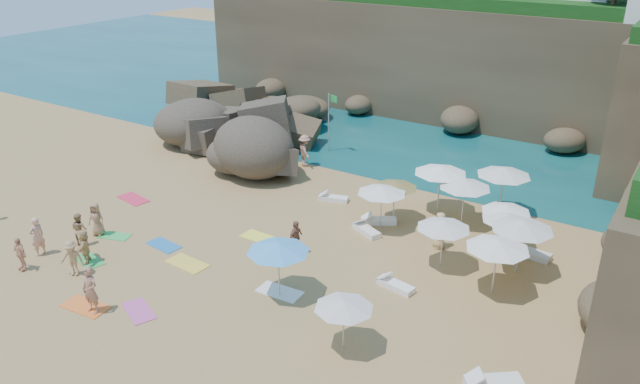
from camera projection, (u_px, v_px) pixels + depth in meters
The scene contains 45 objects.
ground at pixel (247, 246), 28.01m from camera, with size 120.00×120.00×0.00m, color tan.
seawater at pixel (477, 98), 51.11m from camera, with size 120.00×120.00×0.00m, color #0C4751.
cliff_back at pixel (486, 63), 44.67m from camera, with size 44.00×8.00×8.00m, color brown.
rock_promontory at pixel (267, 119), 45.79m from camera, with size 12.00×7.00×2.00m, color brown, non-canonical shape.
marina_masts at pixel (310, 42), 58.09m from camera, with size 3.10×0.10×6.00m.
rock_outcrop at pixel (246, 154), 38.94m from camera, with size 8.83×6.62×3.53m, color brown, non-canonical shape.
flag_pole at pixel (330, 115), 38.45m from camera, with size 0.71×0.27×3.73m.
parasol_0 at pixel (441, 169), 30.37m from camera, with size 2.61×2.61×2.47m.
parasol_1 at pixel (465, 184), 29.11m from camera, with size 2.44×2.44×2.31m.
parasol_2 at pixel (507, 217), 26.50m from camera, with size 2.13×2.13×2.01m.
parasol_3 at pixel (504, 172), 30.10m from camera, with size 2.62×2.62×2.48m.
parasol_4 at pixel (523, 225), 25.01m from camera, with size 2.53×2.53×2.39m.
parasol_5 at pixel (444, 225), 25.57m from camera, with size 2.26×2.26×2.13m.
parasol_6 at pixel (395, 184), 29.60m from camera, with size 2.19×2.19×2.07m.
parasol_7 at pixel (498, 244), 23.65m from camera, with size 2.47×2.47×2.33m.
parasol_8 at pixel (506, 208), 27.19m from camera, with size 2.17×2.17×2.05m.
parasol_9 at pixel (382, 190), 28.76m from camera, with size 2.31×2.31×2.19m.
parasol_10 at pixel (278, 247), 23.48m from camera, with size 2.44×2.44×2.31m.
parasol_11 at pixel (344, 304), 20.62m from camera, with size 2.04×2.04×1.93m.
lounger_0 at pixel (334, 198), 32.44m from camera, with size 1.54×0.51×0.24m, color white.
lounger_1 at pixel (366, 230), 29.11m from camera, with size 1.63×0.54×0.25m, color white.
lounger_2 at pixel (379, 221), 30.02m from camera, with size 1.68×0.56×0.26m, color white.
lounger_3 at pixel (396, 286), 24.73m from camera, with size 1.58×0.53×0.25m, color white.
lounger_4 at pixel (529, 253), 27.09m from camera, with size 1.85×0.62×0.29m, color silver.
lounger_5 at pixel (493, 383), 19.52m from camera, with size 1.78×0.59×0.28m, color white.
towel_2 at pixel (85, 306), 23.58m from camera, with size 1.85×0.93×0.03m, color orange.
towel_3 at pixel (89, 260), 26.78m from camera, with size 1.60×0.80×0.03m, color green.
towel_4 at pixel (187, 263), 26.52m from camera, with size 1.86×0.93×0.03m, color yellow.
towel_5 at pixel (280, 292), 24.51m from camera, with size 1.79×0.90×0.03m, color white.
towel_7 at pixel (133, 199), 32.64m from camera, with size 1.81×0.90×0.03m, color #E7284C.
towel_8 at pixel (164, 245), 28.01m from camera, with size 1.62×0.81×0.03m, color #2272B9.
towel_9 at pixel (139, 311), 23.31m from camera, with size 1.67×0.83×0.03m, color #CD5098.
towel_11 at pixel (114, 236), 28.84m from camera, with size 1.47×0.74×0.03m, color green.
towel_12 at pixel (259, 237), 28.71m from camera, with size 1.70×0.85×0.03m, color #FFF743.
person_stand_1 at pixel (79, 229), 27.78m from camera, with size 0.75×0.59×1.55m, color tan.
person_stand_2 at pixel (305, 151), 36.63m from camera, with size 1.24×0.51×1.93m, color tan.
person_stand_3 at pixel (296, 238), 27.00m from camera, with size 0.93×0.39×1.58m, color #8F5C47.
person_stand_4 at pixel (440, 230), 27.53m from camera, with size 0.83×0.45×1.70m, color tan.
person_stand_5 at pixel (236, 151), 36.71m from camera, with size 1.72×0.50×1.86m, color #B27459.
person_stand_6 at pixel (37, 236), 26.91m from camera, with size 0.65×0.43×1.78m, color #E49D81.
person_lie_0 at pixel (74, 271), 25.59m from camera, with size 1.00×1.55×0.41m, color tan.
person_lie_1 at pixel (23, 266), 26.01m from camera, with size 0.86×1.47×0.36m, color #F0AE88.
person_lie_2 at pixel (98, 231), 28.86m from camera, with size 0.77×1.58×0.42m, color #A47352.
person_lie_3 at pixel (86, 258), 26.54m from camera, with size 1.41×1.52×0.40m, color tan.
person_lie_4 at pixel (93, 307), 23.16m from camera, with size 0.69×1.88×0.45m, color #AD7256.
Camera 1 is at (16.14, -18.97, 13.45)m, focal length 35.00 mm.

